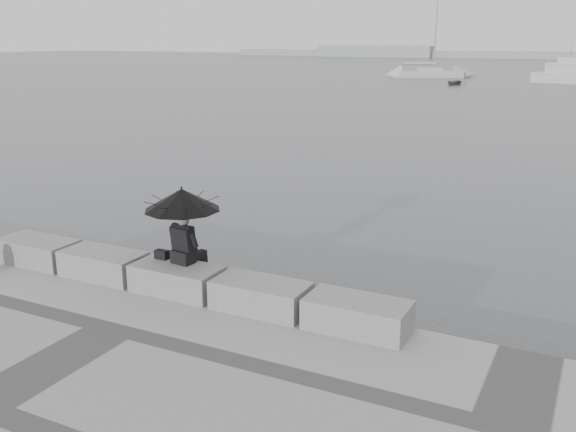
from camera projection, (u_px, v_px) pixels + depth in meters
The scene contains 11 objects.
ground at pixel (194, 309), 11.94m from camera, with size 360.00×360.00×0.00m, color #434648.
stone_block_far_left at pixel (38, 251), 12.82m from camera, with size 1.60×0.80×0.50m, color slate.
stone_block_left at pixel (104, 264), 12.09m from camera, with size 1.60×0.80×0.50m, color slate.
stone_block_centre at pixel (177, 279), 11.35m from camera, with size 1.60×0.80×0.50m, color slate.
stone_block_right at pixel (261, 296), 10.61m from camera, with size 1.60×0.80×0.50m, color slate.
stone_block_far_right at pixel (357, 315), 9.88m from camera, with size 1.60×0.80×0.50m, color slate.
seated_person at pixel (182, 206), 11.18m from camera, with size 1.35×1.35×1.39m.
bag at pixel (162, 254), 11.63m from camera, with size 0.25×0.14×0.16m, color black.
distant_landmass at pixel (549, 55), 148.11m from camera, with size 180.00×8.00×2.80m.
sailboat_left at pixel (429, 73), 80.76m from camera, with size 8.32×5.98×12.90m.
dinghy at pixel (454, 82), 68.38m from camera, with size 3.00×1.27×0.51m, color slate.
Camera 1 is at (6.54, -9.06, 4.88)m, focal length 40.00 mm.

